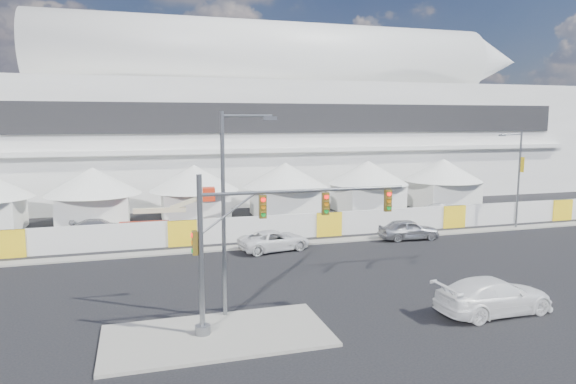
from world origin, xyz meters
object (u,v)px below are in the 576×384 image
object	(u,v)px
pickup_curb	(275,240)
lot_car_b	(497,211)
pickup_near	(494,296)
lot_car_a	(444,211)
sedan_silver	(409,229)
lot_car_c	(99,227)
streetlight_median	(229,200)
streetlight_curb	(517,173)
traffic_mast	(249,243)
boom_lift	(153,224)

from	to	relation	value
pickup_curb	lot_car_b	size ratio (longest dim) A/B	1.42
pickup_curb	pickup_near	xyz separation A→B (m)	(7.30, -15.21, 0.14)
lot_car_a	sedan_silver	bearing A→B (deg)	168.63
lot_car_c	streetlight_median	bearing A→B (deg)	-163.35
streetlight_curb	lot_car_b	bearing A→B (deg)	65.98
pickup_curb	traffic_mast	xyz separation A→B (m)	(-4.92, -14.01, 3.42)
pickup_near	lot_car_c	size ratio (longest dim) A/B	1.33
sedan_silver	lot_car_a	size ratio (longest dim) A/B	1.17
pickup_curb	boom_lift	distance (m)	11.06
traffic_mast	sedan_silver	bearing A→B (deg)	41.36
pickup_near	lot_car_a	size ratio (longest dim) A/B	1.49
pickup_near	lot_car_c	bearing A→B (deg)	36.80
streetlight_median	sedan_silver	bearing A→B (deg)	36.17
sedan_silver	pickup_curb	world-z (taller)	sedan_silver
traffic_mast	lot_car_a	bearing A→B (deg)	41.49
sedan_silver	lot_car_c	xyz separation A→B (m)	(-24.16, 8.89, -0.15)
traffic_mast	streetlight_median	distance (m)	2.67
lot_car_b	pickup_curb	bearing A→B (deg)	107.37
pickup_near	boom_lift	size ratio (longest dim) A/B	0.77
pickup_near	lot_car_b	xyz separation A→B (m)	(17.40, 21.56, -0.25)
streetlight_median	lot_car_c	bearing A→B (deg)	109.25
streetlight_median	boom_lift	size ratio (longest dim) A/B	1.24
lot_car_b	lot_car_c	xyz separation A→B (m)	(-37.54, 2.83, 0.03)
pickup_near	streetlight_median	world-z (taller)	streetlight_median
sedan_silver	pickup_near	size ratio (longest dim) A/B	0.79
lot_car_c	boom_lift	xyz separation A→B (m)	(4.34, -2.13, 0.41)
boom_lift	pickup_near	bearing A→B (deg)	-49.96
lot_car_a	streetlight_curb	xyz separation A→B (m)	(3.15, -6.09, 4.30)
pickup_near	traffic_mast	distance (m)	12.70
lot_car_b	streetlight_curb	xyz separation A→B (m)	(-2.24, -5.03, 4.34)
sedan_silver	lot_car_c	distance (m)	25.75
lot_car_c	boom_lift	bearing A→B (deg)	-118.72
lot_car_c	traffic_mast	distance (m)	24.75
pickup_curb	boom_lift	bearing A→B (deg)	39.66
pickup_near	lot_car_a	distance (m)	25.61
sedan_silver	lot_car_c	world-z (taller)	sedan_silver
streetlight_curb	boom_lift	xyz separation A→B (m)	(-30.96, 5.73, -3.90)
lot_car_a	boom_lift	bearing A→B (deg)	127.64
traffic_mast	lot_car_c	bearing A→B (deg)	108.87
lot_car_c	streetlight_median	distance (m)	22.99
sedan_silver	lot_car_a	world-z (taller)	sedan_silver
lot_car_a	traffic_mast	world-z (taller)	traffic_mast
streetlight_median	boom_lift	xyz separation A→B (m)	(-3.05, 19.03, -4.74)
traffic_mast	streetlight_median	size ratio (longest dim) A/B	1.01
lot_car_a	traffic_mast	distance (m)	32.52
pickup_near	traffic_mast	xyz separation A→B (m)	(-12.21, 1.20, 3.28)
pickup_near	boom_lift	xyz separation A→B (m)	(-15.81, 22.26, 0.19)
sedan_silver	streetlight_curb	size ratio (longest dim) A/B	0.57
traffic_mast	streetlight_curb	size ratio (longest dim) A/B	1.17
traffic_mast	boom_lift	xyz separation A→B (m)	(-3.59, 21.06, -3.09)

